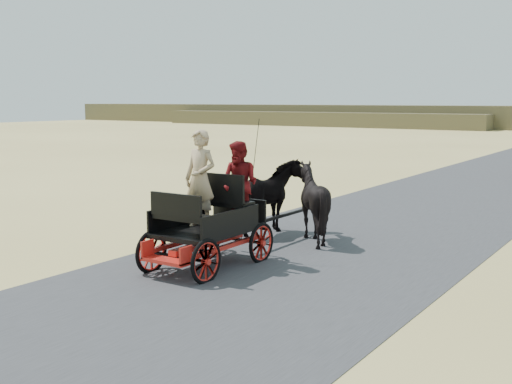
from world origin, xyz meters
The scene contains 8 objects.
ground centered at (0.00, 0.00, 0.00)m, with size 140.00×140.00×0.00m, color tan.
road centered at (0.00, 0.00, 0.01)m, with size 6.00×140.00×0.01m, color #38383A.
ridge_near centered at (-30.00, 58.00, 0.80)m, with size 40.00×4.00×1.60m, color brown.
carriage centered at (-1.17, 0.94, 0.36)m, with size 1.30×2.40×0.72m, color black, non-canonical shape.
horse_left centered at (-1.72, 3.94, 0.85)m, with size 0.91×2.01×1.70m, color black.
horse_right centered at (-0.62, 3.94, 0.85)m, with size 1.37×1.54×1.70m, color black.
driver_man centered at (-1.37, 0.99, 1.62)m, with size 0.66×0.43×1.80m, color tan.
passenger_woman centered at (-0.87, 1.54, 1.51)m, with size 0.77×0.60×1.58m, color #660C0F.
Camera 1 is at (5.97, -8.18, 3.06)m, focal length 45.00 mm.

